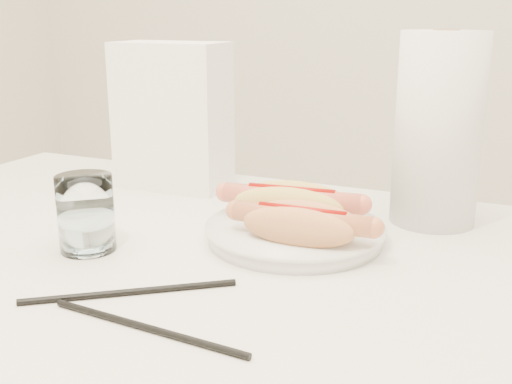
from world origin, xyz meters
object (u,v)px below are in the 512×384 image
at_px(table, 182,293).
at_px(plate, 295,234).
at_px(napkin_box, 173,116).
at_px(paper_towel_roll, 438,130).
at_px(hotdog_right, 302,224).
at_px(water_glass, 86,213).
at_px(hotdog_left, 291,204).

distance_m(table, plate, 0.17).
xyz_separation_m(napkin_box, paper_towel_roll, (0.46, -0.01, 0.01)).
xyz_separation_m(hotdog_right, water_glass, (-0.27, -0.10, 0.01)).
distance_m(hotdog_right, napkin_box, 0.41).
bearing_deg(napkin_box, table, -59.34).
bearing_deg(plate, napkin_box, 149.57).
distance_m(plate, paper_towel_roll, 0.26).
xyz_separation_m(hotdog_right, napkin_box, (-0.33, 0.23, 0.08)).
bearing_deg(water_glass, plate, 31.15).
height_order(plate, hotdog_right, hotdog_right).
relative_size(table, napkin_box, 4.67).
height_order(table, napkin_box, napkin_box).
distance_m(plate, napkin_box, 0.37).
bearing_deg(water_glass, hotdog_right, 19.74).
bearing_deg(water_glass, table, 20.70).
xyz_separation_m(plate, napkin_box, (-0.30, 0.18, 0.12)).
bearing_deg(table, plate, 39.32).
relative_size(plate, paper_towel_roll, 0.85).
bearing_deg(table, hotdog_left, 49.22).
relative_size(hotdog_right, water_glass, 1.82).
bearing_deg(napkin_box, water_glass, -81.11).
height_order(table, plate, plate).
bearing_deg(napkin_box, plate, -32.52).
height_order(plate, water_glass, water_glass).
xyz_separation_m(table, napkin_box, (-0.18, 0.28, 0.19)).
height_order(hotdog_left, water_glass, water_glass).
distance_m(plate, hotdog_left, 0.05).
bearing_deg(hotdog_left, hotdog_right, -65.93).
distance_m(hotdog_right, paper_towel_roll, 0.27).
relative_size(plate, napkin_box, 0.93).
relative_size(hotdog_left, paper_towel_roll, 0.71).
height_order(plate, hotdog_left, hotdog_left).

